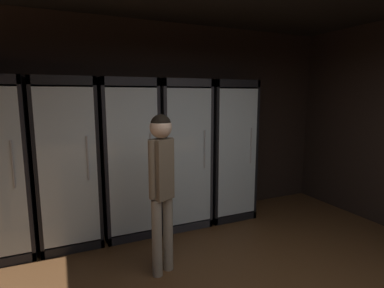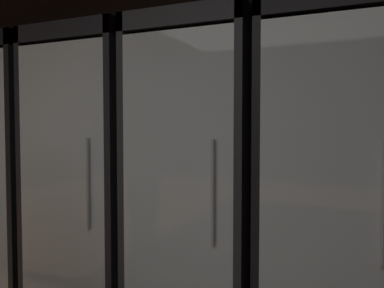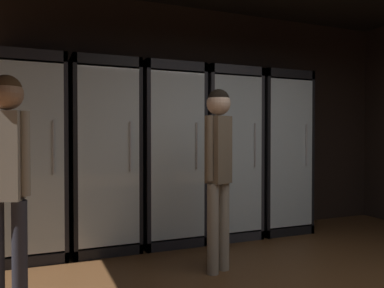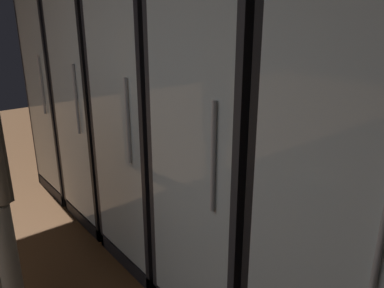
% 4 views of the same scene
% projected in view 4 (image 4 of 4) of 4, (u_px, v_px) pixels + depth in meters
% --- Properties ---
extents(wall_back, '(6.00, 0.06, 2.80)m').
position_uv_depth(wall_back, '(272.00, 68.00, 2.12)').
color(wall_back, black).
rests_on(wall_back, ground).
extents(cooler_far_left, '(0.68, 0.62, 2.01)m').
position_uv_depth(cooler_far_left, '(74.00, 91.00, 3.64)').
color(cooler_far_left, black).
rests_on(cooler_far_left, ground).
extents(cooler_left, '(0.68, 0.62, 2.01)m').
position_uv_depth(cooler_left, '(110.00, 104.00, 3.10)').
color(cooler_left, black).
rests_on(cooler_left, ground).
extents(cooler_center, '(0.68, 0.62, 2.01)m').
position_uv_depth(cooler_center, '(160.00, 123.00, 2.56)').
color(cooler_center, black).
rests_on(cooler_center, ground).
extents(cooler_right, '(0.68, 0.62, 2.01)m').
position_uv_depth(cooler_right, '(237.00, 153.00, 2.03)').
color(cooler_right, '#2B2B30').
rests_on(cooler_right, ground).
extents(cooler_far_right, '(0.68, 0.62, 2.01)m').
position_uv_depth(cooler_far_right, '(370.00, 204.00, 1.49)').
color(cooler_far_right, black).
rests_on(cooler_far_right, ground).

